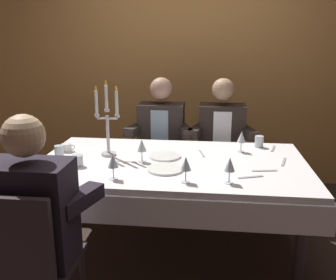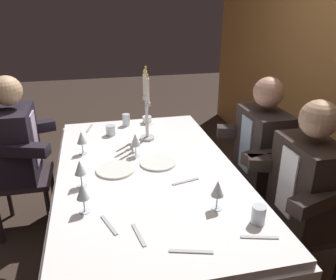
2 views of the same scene
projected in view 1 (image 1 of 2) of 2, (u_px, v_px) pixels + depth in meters
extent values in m
plane|color=#362821|center=(172.00, 252.00, 2.86)|extent=(12.00, 12.00, 0.00)
cube|color=#CD8D48|center=(188.00, 60.00, 4.10)|extent=(6.00, 0.12, 2.70)
cube|color=white|center=(172.00, 163.00, 2.67)|extent=(1.90, 1.10, 0.04)
cube|color=white|center=(172.00, 178.00, 2.70)|extent=(1.94, 1.14, 0.18)
cylinder|color=#2F252A|center=(39.00, 233.00, 2.45)|extent=(0.07, 0.07, 0.70)
cylinder|color=#2F252A|center=(300.00, 249.00, 2.27)|extent=(0.07, 0.07, 0.70)
cylinder|color=#2F252A|center=(83.00, 184.00, 3.27)|extent=(0.07, 0.07, 0.70)
cylinder|color=#2F252A|center=(277.00, 193.00, 3.09)|extent=(0.07, 0.07, 0.70)
cylinder|color=silver|center=(109.00, 154.00, 2.79)|extent=(0.11, 0.11, 0.02)
cylinder|color=silver|center=(108.00, 134.00, 2.75)|extent=(0.02, 0.02, 0.28)
cylinder|color=silver|center=(107.00, 110.00, 2.70)|extent=(0.04, 0.04, 0.02)
cylinder|color=white|center=(106.00, 97.00, 2.68)|extent=(0.02, 0.02, 0.17)
ellipsoid|color=yellow|center=(106.00, 83.00, 2.65)|extent=(0.02, 0.02, 0.03)
cylinder|color=silver|center=(112.00, 119.00, 2.72)|extent=(0.07, 0.01, 0.01)
cylinder|color=silver|center=(117.00, 116.00, 2.71)|extent=(0.04, 0.04, 0.02)
cylinder|color=white|center=(117.00, 103.00, 2.68)|extent=(0.02, 0.02, 0.17)
ellipsoid|color=yellow|center=(116.00, 89.00, 2.65)|extent=(0.02, 0.02, 0.03)
cylinder|color=silver|center=(102.00, 118.00, 2.72)|extent=(0.07, 0.01, 0.01)
cylinder|color=silver|center=(97.00, 116.00, 2.72)|extent=(0.04, 0.04, 0.02)
cylinder|color=white|center=(96.00, 103.00, 2.70)|extent=(0.02, 0.02, 0.17)
ellipsoid|color=yellow|center=(96.00, 88.00, 2.67)|extent=(0.02, 0.02, 0.03)
cylinder|color=white|center=(165.00, 169.00, 2.48)|extent=(0.24, 0.24, 0.01)
cylinder|color=white|center=(165.00, 156.00, 2.75)|extent=(0.24, 0.24, 0.01)
cylinder|color=silver|center=(186.00, 182.00, 2.27)|extent=(0.06, 0.06, 0.00)
cylinder|color=silver|center=(186.00, 176.00, 2.26)|extent=(0.01, 0.01, 0.07)
cone|color=silver|center=(186.00, 163.00, 2.24)|extent=(0.07, 0.07, 0.08)
cylinder|color=#E0D172|center=(186.00, 167.00, 2.24)|extent=(0.04, 0.04, 0.03)
cylinder|color=silver|center=(241.00, 152.00, 2.87)|extent=(0.06, 0.06, 0.00)
cylinder|color=silver|center=(241.00, 147.00, 2.86)|extent=(0.01, 0.01, 0.07)
cone|color=silver|center=(242.00, 137.00, 2.84)|extent=(0.07, 0.07, 0.08)
cylinder|color=#E0D172|center=(241.00, 140.00, 2.85)|extent=(0.04, 0.04, 0.03)
cylinder|color=silver|center=(142.00, 161.00, 2.64)|extent=(0.06, 0.06, 0.00)
cylinder|color=silver|center=(142.00, 156.00, 2.63)|extent=(0.01, 0.01, 0.07)
cone|color=silver|center=(142.00, 145.00, 2.61)|extent=(0.07, 0.07, 0.08)
cylinder|color=maroon|center=(142.00, 149.00, 2.62)|extent=(0.04, 0.04, 0.03)
cylinder|color=silver|center=(114.00, 179.00, 2.32)|extent=(0.06, 0.06, 0.00)
cylinder|color=silver|center=(113.00, 173.00, 2.31)|extent=(0.01, 0.01, 0.07)
cone|color=silver|center=(113.00, 160.00, 2.29)|extent=(0.07, 0.07, 0.08)
cylinder|color=silver|center=(229.00, 183.00, 2.25)|extent=(0.06, 0.06, 0.00)
cylinder|color=silver|center=(229.00, 177.00, 2.24)|extent=(0.01, 0.01, 0.07)
cone|color=silver|center=(230.00, 164.00, 2.22)|extent=(0.07, 0.07, 0.08)
cylinder|color=silver|center=(259.00, 142.00, 2.99)|extent=(0.07, 0.07, 0.09)
cylinder|color=silver|center=(59.00, 152.00, 2.70)|extent=(0.06, 0.06, 0.10)
cylinder|color=silver|center=(78.00, 161.00, 2.55)|extent=(0.07, 0.07, 0.08)
cylinder|color=white|center=(67.00, 151.00, 2.88)|extent=(0.12, 0.12, 0.01)
cylinder|color=white|center=(66.00, 147.00, 2.88)|extent=(0.08, 0.08, 0.05)
torus|color=white|center=(73.00, 147.00, 2.87)|extent=(0.04, 0.01, 0.04)
cube|color=#B7B7BC|center=(202.00, 153.00, 2.82)|extent=(0.06, 0.17, 0.01)
cube|color=#B7B7BC|center=(265.00, 171.00, 2.46)|extent=(0.17, 0.05, 0.01)
cube|color=#B7B7BC|center=(284.00, 162.00, 2.63)|extent=(0.07, 0.19, 0.01)
cube|color=#B7B7BC|center=(251.00, 177.00, 2.35)|extent=(0.17, 0.07, 0.01)
cube|color=#B7B7BC|center=(273.00, 149.00, 2.95)|extent=(0.06, 0.17, 0.01)
cube|color=#B7B7BC|center=(43.00, 173.00, 2.42)|extent=(0.17, 0.06, 0.01)
cylinder|color=#2F252A|center=(25.00, 277.00, 2.22)|extent=(0.04, 0.04, 0.42)
cube|color=#2F252A|center=(37.00, 263.00, 1.97)|extent=(0.42, 0.42, 0.04)
cube|color=#2F252A|center=(13.00, 241.00, 1.72)|extent=(0.38, 0.04, 0.44)
cube|color=black|center=(31.00, 213.00, 1.89)|extent=(0.42, 0.26, 0.54)
cube|color=#BDA6CC|center=(42.00, 197.00, 2.01)|extent=(0.16, 0.01, 0.40)
sphere|color=tan|center=(23.00, 136.00, 1.79)|extent=(0.21, 0.21, 0.21)
cube|color=black|center=(80.00, 200.00, 1.95)|extent=(0.19, 0.34, 0.08)
cube|color=black|center=(0.00, 196.00, 2.00)|extent=(0.19, 0.34, 0.08)
cylinder|color=#2F252A|center=(140.00, 189.00, 3.52)|extent=(0.04, 0.04, 0.42)
cylinder|color=#2F252A|center=(178.00, 191.00, 3.48)|extent=(0.04, 0.04, 0.42)
cylinder|color=#2F252A|center=(147.00, 176.00, 3.86)|extent=(0.04, 0.04, 0.42)
cylinder|color=#2F252A|center=(181.00, 177.00, 3.82)|extent=(0.04, 0.04, 0.42)
cube|color=#2F252A|center=(162.00, 161.00, 3.61)|extent=(0.42, 0.42, 0.04)
cube|color=#2F252A|center=(164.00, 132.00, 3.73)|extent=(0.38, 0.04, 0.44)
cube|color=#2D2320|center=(161.00, 132.00, 3.53)|extent=(0.42, 0.26, 0.54)
cube|color=#869DB0|center=(160.00, 132.00, 3.39)|extent=(0.16, 0.01, 0.40)
sphere|color=tan|center=(161.00, 89.00, 3.43)|extent=(0.21, 0.21, 0.21)
cube|color=#2D2320|center=(136.00, 129.00, 3.45)|extent=(0.19, 0.34, 0.08)
cube|color=#2D2320|center=(184.00, 131.00, 3.40)|extent=(0.19, 0.34, 0.08)
cylinder|color=#2F252A|center=(200.00, 192.00, 3.46)|extent=(0.04, 0.04, 0.42)
cylinder|color=#2F252A|center=(240.00, 194.00, 3.42)|extent=(0.04, 0.04, 0.42)
cylinder|color=#2F252A|center=(201.00, 178.00, 3.80)|extent=(0.04, 0.04, 0.42)
cylinder|color=#2F252A|center=(237.00, 179.00, 3.76)|extent=(0.04, 0.04, 0.42)
cube|color=#2F252A|center=(220.00, 163.00, 3.55)|extent=(0.42, 0.42, 0.04)
cube|color=#2F252A|center=(221.00, 134.00, 3.67)|extent=(0.38, 0.04, 0.44)
cube|color=black|center=(221.00, 133.00, 3.47)|extent=(0.42, 0.26, 0.54)
cube|color=white|center=(222.00, 134.00, 3.33)|extent=(0.16, 0.01, 0.40)
sphere|color=tan|center=(223.00, 90.00, 3.36)|extent=(0.21, 0.21, 0.21)
cube|color=black|center=(197.00, 131.00, 3.39)|extent=(0.19, 0.34, 0.08)
cube|color=black|center=(247.00, 132.00, 3.34)|extent=(0.19, 0.34, 0.08)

